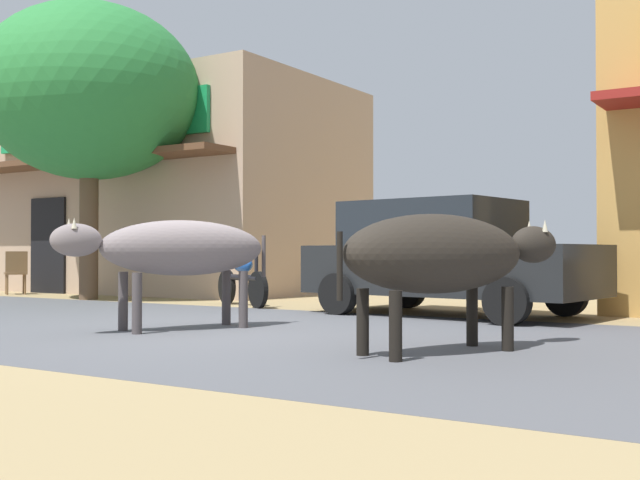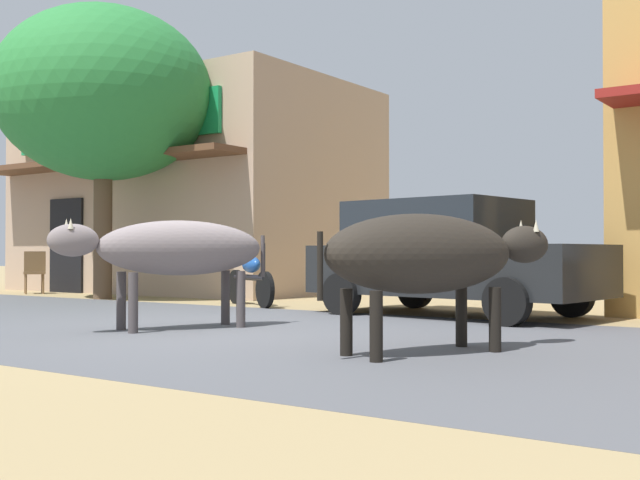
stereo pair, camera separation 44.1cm
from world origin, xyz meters
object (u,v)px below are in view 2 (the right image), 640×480
at_px(parked_hatchback_car, 449,256).
at_px(cow_near_brown, 176,249).
at_px(parked_motorcycle, 251,278).
at_px(roadside_tree, 103,95).
at_px(cafe_chair_near_tree, 34,270).
at_px(cow_far_dark, 428,255).

xyz_separation_m(parked_hatchback_car, cow_near_brown, (-1.77, -3.62, 0.09)).
bearing_deg(parked_motorcycle, cow_near_brown, -62.69).
bearing_deg(cow_near_brown, parked_motorcycle, 117.31).
height_order(roadside_tree, cow_near_brown, roadside_tree).
xyz_separation_m(roadside_tree, cafe_chair_near_tree, (-2.69, 0.38, -3.44)).
xyz_separation_m(parked_hatchback_car, parked_motorcycle, (-3.61, -0.06, -0.38)).
bearing_deg(parked_motorcycle, cow_far_dark, -36.18).
bearing_deg(cow_far_dark, parked_motorcycle, 143.82).
xyz_separation_m(parked_hatchback_car, cow_far_dark, (1.67, -3.92, 0.03)).
height_order(parked_hatchback_car, cow_near_brown, parked_hatchback_car).
bearing_deg(cow_far_dark, cow_near_brown, 174.96).
distance_m(roadside_tree, cafe_chair_near_tree, 4.38).
height_order(parked_hatchback_car, parked_motorcycle, parked_hatchback_car).
xyz_separation_m(roadside_tree, cow_near_brown, (5.46, -3.46, -3.02)).
bearing_deg(roadside_tree, cow_far_dark, -22.89).
bearing_deg(parked_hatchback_car, cow_near_brown, -116.14).
distance_m(parked_hatchback_car, cafe_chair_near_tree, 9.93).
height_order(roadside_tree, parked_motorcycle, roadside_tree).
height_order(cow_near_brown, cow_far_dark, cow_near_brown).
relative_size(parked_hatchback_car, cow_near_brown, 1.70).
distance_m(roadside_tree, parked_motorcycle, 5.03).
distance_m(parked_hatchback_car, cow_far_dark, 4.26).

